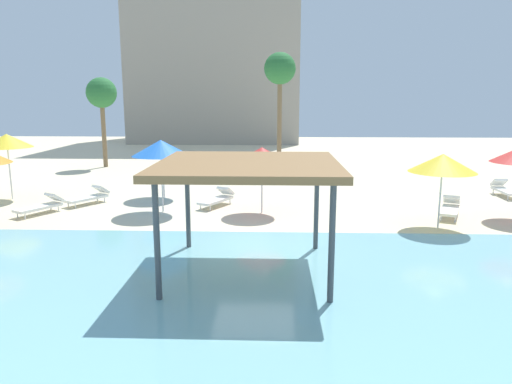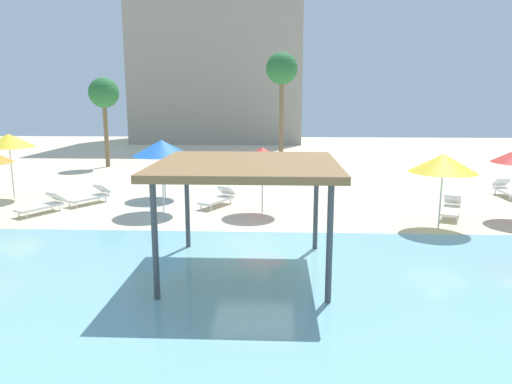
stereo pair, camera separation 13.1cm
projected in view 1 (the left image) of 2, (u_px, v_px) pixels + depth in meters
The scene contains 16 objects.
ground_plane at pixel (254, 247), 14.55m from camera, with size 80.00×80.00×0.00m, color beige.
lagoon_water at pixel (243, 328), 9.40m from camera, with size 44.00×13.50×0.04m, color #7AB7C1.
shade_pavilion at pixel (248, 168), 11.98m from camera, with size 4.50×4.50×2.89m.
beach_umbrella_yellow_0 at pixel (7, 141), 20.87m from camera, with size 2.14×2.14×2.88m.
beach_umbrella_yellow_1 at pixel (443, 163), 16.19m from camera, with size 2.25×2.25×2.59m.
beach_umbrella_red_2 at pixel (262, 154), 18.35m from camera, with size 2.00×2.00×2.58m.
beach_umbrella_blue_3 at pixel (161, 148), 18.50m from camera, with size 2.24×2.24×2.84m.
beach_umbrella_blue_5 at pixel (162, 148), 21.22m from camera, with size 2.12×2.12×2.52m.
lounge_chair_0 at pixel (504, 189), 21.88m from camera, with size 0.60×1.90×0.74m.
lounge_chair_1 at pixel (42, 205), 18.64m from camera, with size 1.44×1.95×0.74m.
lounge_chair_3 at pixel (90, 196), 20.32m from camera, with size 1.53×1.92×0.74m.
lounge_chair_4 at pixel (218, 198), 19.93m from camera, with size 1.42×1.96×0.74m.
lounge_chair_6 at pixel (450, 208), 18.20m from camera, with size 1.30×1.98×0.74m.
palm_tree_0 at pixel (280, 72), 28.68m from camera, with size 1.90×1.90×7.08m.
palm_tree_1 at pixel (101, 95), 30.18m from camera, with size 1.90×1.90×5.66m.
hotel_block_0 at pixel (217, 36), 48.68m from camera, with size 16.34×11.56×20.90m, color #9E9384.
Camera 1 is at (0.57, -13.93, 4.49)m, focal length 33.67 mm.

